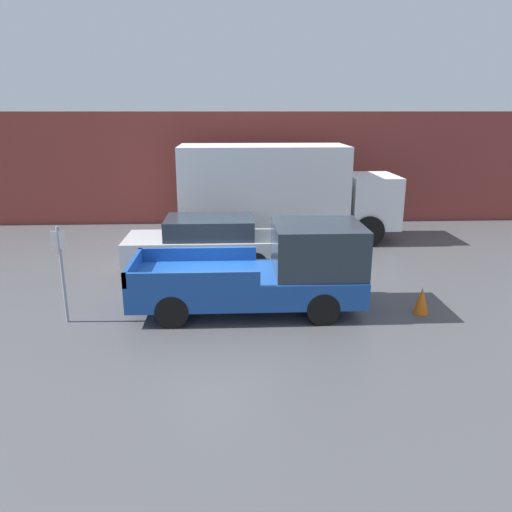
{
  "coord_description": "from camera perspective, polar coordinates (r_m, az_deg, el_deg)",
  "views": [
    {
      "loc": [
        0.53,
        -12.01,
        4.64
      ],
      "look_at": [
        1.1,
        0.23,
        1.05
      ],
      "focal_mm": 35.0,
      "sensor_mm": 36.0,
      "label": 1
    }
  ],
  "objects": [
    {
      "name": "pickup_truck",
      "position": [
        11.85,
        1.77,
        -1.71
      ],
      "size": [
        5.41,
        2.12,
        2.1
      ],
      "color": "#194799",
      "rests_on": "ground"
    },
    {
      "name": "delivery_truck",
      "position": [
        18.28,
        2.73,
        7.59
      ],
      "size": [
        7.82,
        2.45,
        3.45
      ],
      "color": "white",
      "rests_on": "ground"
    },
    {
      "name": "building_wall",
      "position": [
        21.17,
        -4.17,
        9.93
      ],
      "size": [
        28.0,
        0.15,
        4.59
      ],
      "color": "brown",
      "rests_on": "ground"
    },
    {
      "name": "car",
      "position": [
        15.33,
        -5.64,
        1.68
      ],
      "size": [
        4.84,
        2.0,
        1.52
      ],
      "color": "silver",
      "rests_on": "ground"
    },
    {
      "name": "traffic_cone",
      "position": [
        12.45,
        18.4,
        -4.84
      ],
      "size": [
        0.36,
        0.36,
        0.64
      ],
      "color": "orange",
      "rests_on": "ground"
    },
    {
      "name": "ground_plane",
      "position": [
        12.88,
        -4.87,
        -4.83
      ],
      "size": [
        60.0,
        60.0,
        0.0
      ],
      "primitive_type": "plane",
      "color": "#4C4C4F"
    },
    {
      "name": "parking_sign",
      "position": [
        11.82,
        -21.3,
        -1.41
      ],
      "size": [
        0.3,
        0.07,
        2.23
      ],
      "color": "gray",
      "rests_on": "ground"
    }
  ]
}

